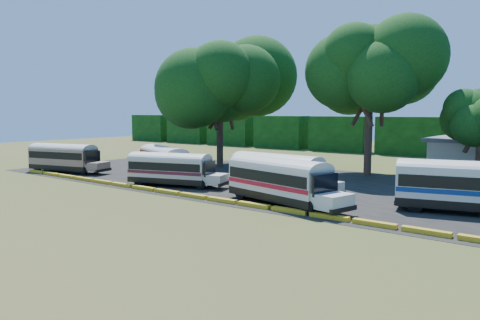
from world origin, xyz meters
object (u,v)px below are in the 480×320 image
Objects in this scene: bus_cream_west at (171,167)px; tree_west at (220,82)px; bus_white_red at (280,178)px; bus_beige at (65,156)px; bus_red at (164,159)px.

tree_west is (-6.38, 14.22, 8.63)m from bus_cream_west.
tree_west reaches higher than bus_white_red.
bus_beige is 0.66× the size of tree_west.
bus_cream_west is 12.54m from bus_white_red.
tree_west is (-18.88, 15.16, 8.42)m from bus_white_red.
tree_west is at bearing 41.46° from bus_beige.
tree_west reaches higher than bus_cream_west.
bus_beige is at bearing -167.54° from bus_white_red.
bus_cream_west is at bearing -171.38° from bus_white_red.
tree_west reaches higher than bus_beige.
bus_cream_west is (4.92, -3.65, -0.12)m from bus_red.
bus_cream_west is (16.53, 0.71, -0.11)m from bus_beige.
bus_cream_west is at bearing -65.84° from tree_west.
bus_white_red is at bearing -21.59° from bus_cream_west.
bus_red is 6.13m from bus_cream_west.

